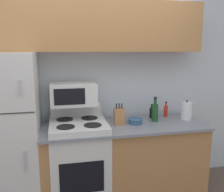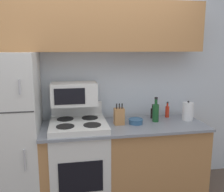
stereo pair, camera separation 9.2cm
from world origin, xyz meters
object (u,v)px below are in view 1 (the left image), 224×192
stove (79,161)px  knife_block (119,116)px  bowl (135,121)px  kettle (186,111)px  microwave (74,94)px  bottle_soy_sauce (152,112)px  refrigerator (7,134)px  bottle_hot_sauce (166,111)px  bottle_wine_green (155,112)px

stove → knife_block: knife_block is taller
stove → bowl: size_ratio=6.35×
kettle → microwave: bearing=175.8°
bowl → bottle_soy_sauce: bottle_soy_sauce is taller
refrigerator → knife_block: refrigerator is taller
microwave → knife_block: microwave is taller
bottle_soy_sauce → bottle_hot_sauce: (0.20, 0.01, 0.01)m
knife_block → bottle_hot_sauce: knife_block is taller
microwave → bowl: 0.79m
refrigerator → stove: size_ratio=1.55×
bottle_wine_green → bottle_hot_sauce: (0.21, 0.16, -0.04)m
stove → bowl: 0.80m
microwave → bottle_wine_green: bearing=-5.7°
bowl → kettle: kettle is taller
refrigerator → bowl: 1.43m
microwave → kettle: (1.38, -0.10, -0.25)m
bottle_soy_sauce → kettle: (0.40, -0.15, 0.04)m
bowl → bottle_wine_green: bearing=9.8°
refrigerator → bottle_soy_sauce: 1.71m
knife_block → bottle_wine_green: size_ratio=0.84×
bottle_hot_sauce → kettle: size_ratio=0.83×
bottle_wine_green → kettle: 0.41m
refrigerator → bottle_wine_green: refrigerator is taller
stove → bottle_wine_green: (0.93, 0.06, 0.52)m
kettle → bottle_soy_sauce: bearing=159.5°
stove → bottle_hot_sauce: bearing=10.9°
knife_block → kettle: knife_block is taller
stove → knife_block: bearing=3.5°
bottle_soy_sauce → bottle_wine_green: size_ratio=0.60×
refrigerator → kettle: 2.10m
refrigerator → stove: (0.75, -0.03, -0.37)m
bowl → bottle_soy_sauce: 0.33m
stove → bottle_hot_sauce: 1.26m
knife_block → bottle_soy_sauce: bearing=20.8°
refrigerator → knife_block: (1.23, -0.00, 0.13)m
bowl → microwave: bearing=168.7°
stove → bottle_wine_green: bearing=3.9°
microwave → bottle_soy_sauce: (0.98, 0.05, -0.28)m
microwave → kettle: 1.40m
refrigerator → bottle_soy_sauce: bearing=5.9°
bowl → bottle_wine_green: size_ratio=0.58×
knife_block → bottle_hot_sauce: (0.67, 0.19, -0.02)m
bottle_wine_green → bowl: bearing=-170.2°
bottle_soy_sauce → bottle_hot_sauce: 0.20m
microwave → bottle_soy_sauce: microwave is taller
bowl → kettle: size_ratio=0.72×
bottle_soy_sauce → microwave: bearing=-177.1°
microwave → knife_block: bearing=-14.4°
stove → microwave: size_ratio=2.13×
knife_block → bottle_hot_sauce: bearing=15.9°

